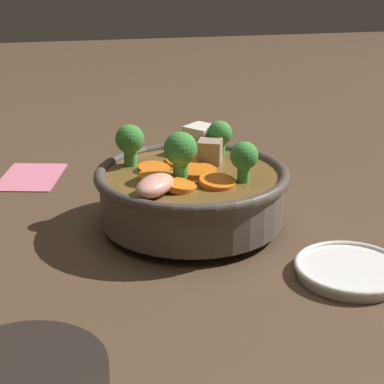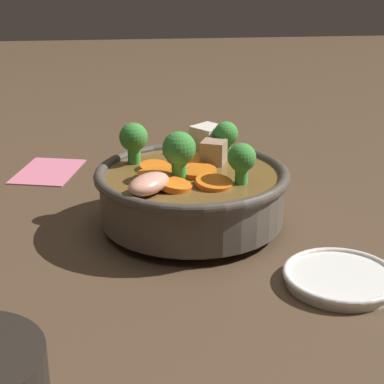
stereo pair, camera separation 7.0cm
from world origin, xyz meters
name	(u,v)px [view 2 (the right image)]	position (x,y,z in m)	size (l,w,h in m)	color
ground_plane	(192,226)	(0.00, 0.00, 0.00)	(3.00, 3.00, 0.00)	#4C3826
stirfry_bowl	(192,189)	(0.00, 0.00, 0.04)	(0.21, 0.21, 0.11)	#51473D
side_saucer	(340,278)	(0.14, 0.12, 0.01)	(0.11, 0.11, 0.01)	white
napkin	(48,171)	(-0.20, -0.18, 0.00)	(0.13, 0.10, 0.00)	#D16B84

